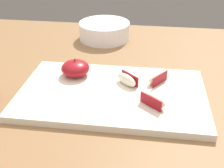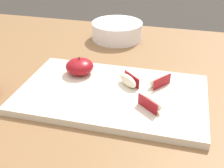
% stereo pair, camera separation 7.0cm
% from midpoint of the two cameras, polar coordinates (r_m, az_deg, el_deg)
% --- Properties ---
extents(dining_table, '(1.31, 0.91, 0.78)m').
position_cam_midpoint_polar(dining_table, '(0.86, -3.53, -5.05)').
color(dining_table, brown).
rests_on(dining_table, ground_plane).
extents(cutting_board, '(0.46, 0.28, 0.02)m').
position_cam_midpoint_polar(cutting_board, '(0.71, -2.80, -2.06)').
color(cutting_board, beige).
rests_on(cutting_board, dining_table).
extents(apple_half_skin_up, '(0.08, 0.08, 0.05)m').
position_cam_midpoint_polar(apple_half_skin_up, '(0.78, -9.80, 3.02)').
color(apple_half_skin_up, maroon).
rests_on(apple_half_skin_up, cutting_board).
extents(apple_wedge_back, '(0.06, 0.06, 0.03)m').
position_cam_midpoint_polar(apple_wedge_back, '(0.74, 6.18, 1.20)').
color(apple_wedge_back, '#F4EACC').
rests_on(apple_wedge_back, cutting_board).
extents(apple_wedge_right, '(0.06, 0.06, 0.03)m').
position_cam_midpoint_polar(apple_wedge_right, '(0.65, 5.25, -3.25)').
color(apple_wedge_right, '#F4EACC').
rests_on(apple_wedge_right, cutting_board).
extents(apple_wedge_near_knife, '(0.06, 0.06, 0.03)m').
position_cam_midpoint_polar(apple_wedge_near_knife, '(0.73, 0.21, 0.82)').
color(apple_wedge_near_knife, '#F4EACC').
rests_on(apple_wedge_near_knife, cutting_board).
extents(ceramic_fruit_bowl, '(0.18, 0.18, 0.06)m').
position_cam_midpoint_polar(ceramic_fruit_bowl, '(1.06, -3.42, 10.54)').
color(ceramic_fruit_bowl, white).
rests_on(ceramic_fruit_bowl, dining_table).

